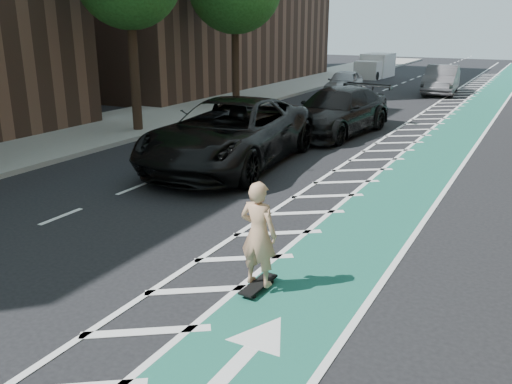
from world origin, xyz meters
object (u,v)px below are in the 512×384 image
Objects in this scene: barrel_a at (193,145)px; skateboarder at (258,234)px; suv_far at (337,112)px; suv_near at (230,133)px.

skateboarder is at bearing -48.79° from barrel_a.
suv_far reaches higher than barrel_a.
skateboarder is 13.07m from suv_far.
barrel_a is (-1.60, 0.34, -0.60)m from suv_near.
barrel_a is at bearing -109.41° from suv_far.
skateboarder is 2.11× the size of barrel_a.
suv_far is at bearing 73.98° from suv_near.
skateboarder reaches higher than barrel_a.
skateboarder reaches higher than suv_far.
suv_near is (-4.50, 6.63, 0.01)m from skateboarder.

